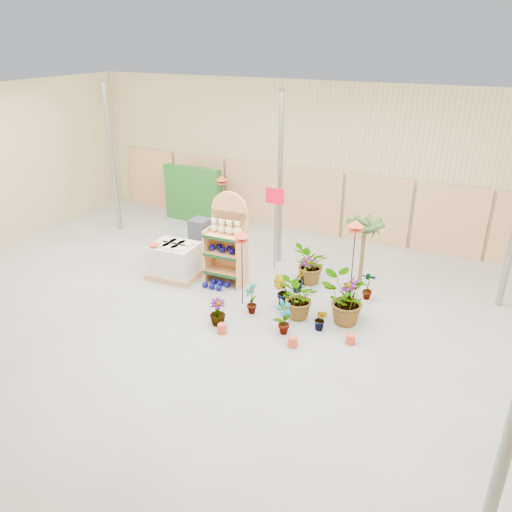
{
  "coord_description": "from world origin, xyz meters",
  "views": [
    {
      "loc": [
        4.93,
        -7.88,
        5.68
      ],
      "look_at": [
        0.3,
        1.5,
        1.0
      ],
      "focal_mm": 35.0,
      "sensor_mm": 36.0,
      "label": 1
    }
  ],
  "objects": [
    {
      "name": "potted_plant_1",
      "position": [
        1.08,
        1.25,
        0.38
      ],
      "size": [
        0.5,
        0.45,
        0.75
      ],
      "primitive_type": "imported",
      "rotation": [
        0.0,
        0.0,
        3.48
      ],
      "color": "#2C4C20",
      "rests_on": "ground"
    },
    {
      "name": "teddy_bears",
      "position": [
        -0.62,
        1.78,
        1.44
      ],
      "size": [
        0.84,
        0.22,
        0.36
      ],
      "color": "beige",
      "rests_on": "display_shelf"
    },
    {
      "name": "charcoal_planters",
      "position": [
        -2.18,
        3.03,
        0.5
      ],
      "size": [
        0.5,
        0.5,
        1.0
      ],
      "color": "#2C2B31",
      "rests_on": "ground"
    },
    {
      "name": "potted_plant_11",
      "position": [
        1.18,
        2.57,
        0.34
      ],
      "size": [
        0.5,
        0.5,
        0.68
      ],
      "primitive_type": "imported",
      "rotation": [
        0.0,
        0.0,
        0.38
      ],
      "color": "#2C4C20",
      "rests_on": "ground"
    },
    {
      "name": "gazing_balls_shelf",
      "position": [
        -0.65,
        1.76,
        0.9
      ],
      "size": [
        0.84,
        0.29,
        0.16
      ],
      "color": "#080665",
      "rests_on": "display_shelf"
    },
    {
      "name": "pallet_stack",
      "position": [
        -1.97,
        1.47,
        0.44
      ],
      "size": [
        1.28,
        1.09,
        0.91
      ],
      "rotation": [
        0.0,
        0.0,
        0.05
      ],
      "color": "tan",
      "rests_on": "ground"
    },
    {
      "name": "potted_plant_10",
      "position": [
        2.54,
        1.17,
        0.56
      ],
      "size": [
        1.28,
        1.21,
        1.12
      ],
      "primitive_type": "imported",
      "rotation": [
        0.0,
        0.0,
        3.56
      ],
      "color": "#2C4C20",
      "rests_on": "ground"
    },
    {
      "name": "bird_table_back",
      "position": [
        -2.49,
        4.81,
        1.64
      ],
      "size": [
        0.34,
        0.34,
        1.77
      ],
      "color": "black",
      "rests_on": "ground"
    },
    {
      "name": "potted_plant_7",
      "position": [
        0.16,
        -0.06,
        0.3
      ],
      "size": [
        0.48,
        0.48,
        0.6
      ],
      "primitive_type": "imported",
      "rotation": [
        0.0,
        0.0,
        0.67
      ],
      "color": "#2C4C20",
      "rests_on": "ground"
    },
    {
      "name": "bird_table_front",
      "position": [
        0.22,
        0.96,
        1.67
      ],
      "size": [
        0.34,
        0.34,
        1.8
      ],
      "color": "black",
      "rests_on": "ground"
    },
    {
      "name": "potted_plant_5",
      "position": [
        1.15,
        2.09,
        0.31
      ],
      "size": [
        0.44,
        0.44,
        0.63
      ],
      "primitive_type": "imported",
      "rotation": [
        0.0,
        0.0,
        0.8
      ],
      "color": "#2C4C20",
      "rests_on": "ground"
    },
    {
      "name": "potted_plant_9",
      "position": [
        2.2,
        0.69,
        0.26
      ],
      "size": [
        0.32,
        0.28,
        0.51
      ],
      "primitive_type": "imported",
      "rotation": [
        0.0,
        0.0,
        6.09
      ],
      "color": "#2C4C20",
      "rests_on": "ground"
    },
    {
      "name": "potted_plant_6",
      "position": [
        1.25,
        2.61,
        0.51
      ],
      "size": [
        0.93,
        1.03,
        1.02
      ],
      "primitive_type": "imported",
      "rotation": [
        0.0,
        0.0,
        4.88
      ],
      "color": "#2C4C20",
      "rests_on": "ground"
    },
    {
      "name": "potted_plant_0",
      "position": [
        0.58,
        0.7,
        0.36
      ],
      "size": [
        0.43,
        0.46,
        0.72
      ],
      "primitive_type": "imported",
      "rotation": [
        0.0,
        0.0,
        5.34
      ],
      "color": "#2C4C20",
      "rests_on": "ground"
    },
    {
      "name": "potted_plant_3",
      "position": [
        2.55,
        1.47,
        0.46
      ],
      "size": [
        0.7,
        0.7,
        0.93
      ],
      "primitive_type": "imported",
      "rotation": [
        0.0,
        0.0,
        5.2
      ],
      "color": "#2C4C20",
      "rests_on": "ground"
    },
    {
      "name": "potted_plant_4",
      "position": [
        2.73,
        2.46,
        0.36
      ],
      "size": [
        0.38,
        0.27,
        0.71
      ],
      "primitive_type": "imported",
      "rotation": [
        0.0,
        0.0,
        3.17
      ],
      "color": "#2C4C20",
      "rests_on": "ground"
    },
    {
      "name": "trellis_stock",
      "position": [
        -3.8,
        5.2,
        0.9
      ],
      "size": [
        2.0,
        0.3,
        1.8
      ],
      "primitive_type": "cube",
      "color": "#205A1F",
      "rests_on": "ground"
    },
    {
      "name": "gazing_balls_floor",
      "position": [
        -0.73,
        1.38,
        0.07
      ],
      "size": [
        0.63,
        0.39,
        0.15
      ],
      "color": "#080665",
      "rests_on": "ground"
    },
    {
      "name": "offer_sign",
      "position": [
        0.1,
        2.98,
        1.57
      ],
      "size": [
        0.5,
        0.08,
        2.2
      ],
      "color": "gray",
      "rests_on": "ground"
    },
    {
      "name": "potted_plant_8",
      "position": [
        1.56,
        0.23,
        0.38
      ],
      "size": [
        0.43,
        0.49,
        0.77
      ],
      "primitive_type": "imported",
      "rotation": [
        0.0,
        0.0,
        1.1
      ],
      "color": "#2C4C20",
      "rests_on": "ground"
    },
    {
      "name": "display_shelf",
      "position": [
        -0.65,
        1.88,
        1.04
      ],
      "size": [
        0.97,
        0.62,
        2.28
      ],
      "rotation": [
        0.0,
        0.0,
        0.03
      ],
      "color": "tan",
      "rests_on": "ground"
    },
    {
      "name": "palm",
      "position": [
        2.36,
        3.12,
        1.53
      ],
      "size": [
        0.7,
        0.7,
        1.79
      ],
      "color": "brown",
      "rests_on": "ground"
    },
    {
      "name": "bird_table_right",
      "position": [
        2.44,
        1.97,
        1.93
      ],
      "size": [
        0.34,
        0.34,
        2.07
      ],
      "color": "black",
      "rests_on": "ground"
    },
    {
      "name": "room",
      "position": [
        0.0,
        0.91,
        2.21
      ],
      "size": [
        15.2,
        12.1,
        4.7
      ],
      "color": "gray",
      "rests_on": "ground"
    },
    {
      "name": "potted_plant_2",
      "position": [
        1.61,
        0.93,
        0.48
      ],
      "size": [
        0.83,
        0.94,
        0.97
      ],
      "primitive_type": "imported",
      "rotation": [
        0.0,
        0.0,
        4.8
      ],
      "color": "#2C4C20",
      "rests_on": "ground"
    }
  ]
}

